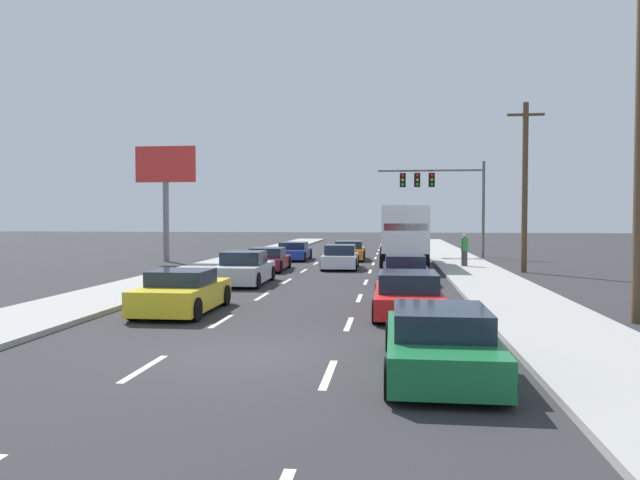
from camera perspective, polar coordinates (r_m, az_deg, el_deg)
ground_plane at (r=36.87m, az=2.49°, el=-2.10°), size 140.00×140.00×0.00m
sidewalk_right at (r=32.03m, az=14.10°, el=-2.70°), size 3.17×80.00×0.14m
sidewalk_left at (r=33.21m, az=-10.04°, el=-2.49°), size 3.17×80.00×0.14m
lane_markings at (r=35.62m, az=2.34°, el=-2.25°), size 3.54×62.00×0.01m
car_blue at (r=38.50m, az=-2.53°, el=-1.12°), size 2.02×4.13×1.15m
car_maroon at (r=31.24m, az=-4.97°, el=-1.91°), size 2.06×4.30×1.18m
car_silver at (r=24.93m, az=-7.21°, el=-2.79°), size 1.99×4.28×1.36m
car_yellow at (r=17.91m, az=-12.95°, el=-4.92°), size 1.96×4.03×1.24m
car_orange at (r=38.60m, az=2.80°, el=-1.06°), size 2.09×4.40×1.23m
car_white at (r=32.06m, az=1.96°, el=-1.69°), size 1.95×4.12×1.29m
box_truck at (r=33.67m, az=7.88°, el=0.81°), size 2.68×8.14×3.35m
car_navy at (r=25.65m, az=8.07°, el=-2.79°), size 1.97×4.43×1.17m
car_red at (r=17.39m, az=8.32°, el=-5.15°), size 1.96×4.64×1.22m
car_green at (r=10.96m, az=11.29°, el=-9.53°), size 1.93×4.40×1.20m
traffic_signal_mast at (r=41.97m, az=10.81°, el=5.09°), size 7.25×0.69×6.55m
utility_pole_mid at (r=31.59m, az=18.88°, el=4.96°), size 1.80×0.28×8.43m
roadside_billboard at (r=38.50m, az=-14.46°, el=5.54°), size 3.81×0.36×7.14m
pedestrian_near_corner at (r=33.09m, az=13.57°, el=-0.92°), size 0.38×0.38×1.73m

